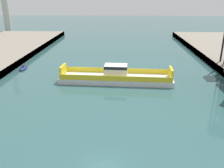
# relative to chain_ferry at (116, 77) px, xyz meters

# --- Properties ---
(ground_plane) EXTENTS (400.00, 400.00, 0.00)m
(ground_plane) POSITION_rel_chain_ferry_xyz_m (-0.55, -27.39, -1.11)
(ground_plane) COLOR #335B5B
(chain_ferry) EXTENTS (24.18, 6.92, 3.72)m
(chain_ferry) POSITION_rel_chain_ferry_xyz_m (0.00, 0.00, 0.00)
(chain_ferry) COLOR silver
(chain_ferry) RESTS_ON ground
(moored_boat_mid_left) EXTENTS (2.17, 5.15, 1.02)m
(moored_boat_mid_left) POSITION_rel_chain_ferry_xyz_m (-23.48, 8.60, -0.84)
(moored_boat_mid_left) COLOR navy
(moored_boat_mid_left) RESTS_ON ground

